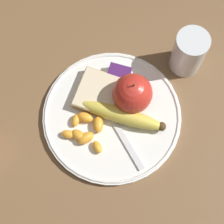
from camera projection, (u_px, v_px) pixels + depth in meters
The scene contains 15 objects.
ground_plane at pixel (112, 117), 0.77m from camera, with size 3.00×3.00×0.00m, color brown.
plate at pixel (112, 116), 0.76m from camera, with size 0.28×0.28×0.01m.
juice_glass at pixel (188, 53), 0.76m from camera, with size 0.07×0.07×0.10m.
apple at pixel (133, 94), 0.73m from camera, with size 0.08×0.08×0.09m.
banana at pixel (123, 115), 0.74m from camera, with size 0.18×0.03×0.03m.
bread_slice at pixel (101, 94), 0.76m from camera, with size 0.10×0.09×0.02m.
fork at pixel (113, 120), 0.75m from camera, with size 0.15×0.15×0.00m.
jam_packet at pixel (119, 75), 0.77m from camera, with size 0.05×0.04×0.02m.
orange_segment_0 at pixel (79, 136), 0.73m from camera, with size 0.04×0.03×0.02m.
orange_segment_1 at pixel (97, 147), 0.73m from camera, with size 0.03×0.03×0.01m.
orange_segment_2 at pixel (76, 120), 0.75m from camera, with size 0.02×0.03×0.01m.
orange_segment_3 at pixel (86, 138), 0.73m from camera, with size 0.04×0.04×0.02m.
orange_segment_4 at pixel (98, 124), 0.74m from camera, with size 0.03×0.04×0.02m.
orange_segment_5 at pixel (68, 134), 0.74m from camera, with size 0.03×0.02×0.02m.
orange_segment_6 at pixel (85, 117), 0.75m from camera, with size 0.03×0.02×0.02m.
Camera 1 is at (0.07, -0.22, 0.73)m, focal length 60.00 mm.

